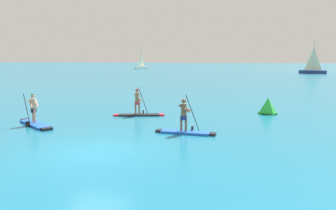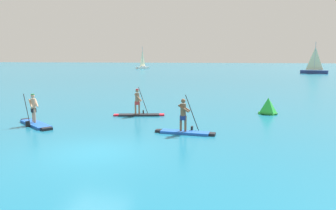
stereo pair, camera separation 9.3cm
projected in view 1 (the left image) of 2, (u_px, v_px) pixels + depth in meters
The scene contains 7 objects.
ground at pixel (95, 152), 12.36m from camera, with size 440.00×440.00×0.00m, color #196B8C.
paddleboarder_near_left at pixel (35, 120), 17.25m from camera, with size 3.15×2.42×1.73m.
paddleboarder_mid_center at pixel (139, 110), 20.11m from camera, with size 3.15×1.23×1.82m.
paddleboarder_far_right at pixel (185, 126), 15.34m from camera, with size 2.93×0.82×1.86m.
race_marker_buoy at pixel (268, 107), 20.78m from camera, with size 1.37×1.37×1.05m.
sailboat_left_horizon at pixel (141, 66), 106.69m from camera, with size 3.63×4.90×7.34m.
sailboat_right_horizon at pixel (313, 70), 73.58m from camera, with size 5.95×3.09×7.15m.
Camera 1 is at (5.43, -11.02, 3.60)m, focal length 34.40 mm.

